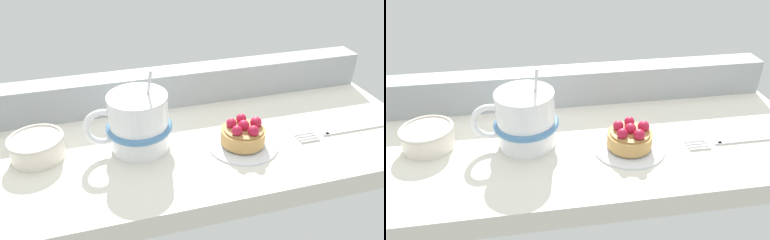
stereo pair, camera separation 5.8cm
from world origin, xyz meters
The scene contains 7 objects.
ground_plane centered at (0.00, 0.00, -1.80)cm, with size 74.25×31.37×3.60cm, color silver.
window_rail_back centered at (0.00, 13.18, 3.32)cm, with size 72.77×5.01×6.63cm, color #9EA3A8.
dessert_plate centered at (5.73, -3.98, 0.31)cm, with size 11.27×11.27×0.66cm.
raspberry_tart centered at (5.77, -3.97, 2.25)cm, with size 7.03×7.03×3.93cm.
coffee_mug centered at (-10.18, -0.27, 4.48)cm, with size 13.59×10.23×13.35cm.
dessert_fork centered at (23.64, -5.10, 0.30)cm, with size 17.87×2.45×0.60cm.
sugar_bowl centered at (-25.41, 1.45, 1.93)cm, with size 8.36×8.36×3.61cm.
Camera 1 is at (-15.70, -50.18, 35.00)cm, focal length 35.67 mm.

